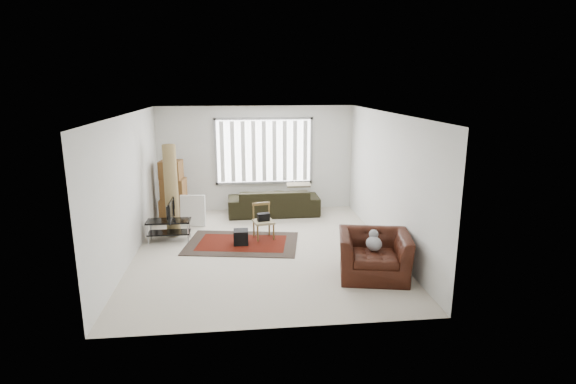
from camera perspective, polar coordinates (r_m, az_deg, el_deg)
name	(u,v)px	position (r m, az deg, el deg)	size (l,w,h in m)	color
room	(263,159)	(9.14, -3.24, 4.23)	(6.00, 6.02, 2.71)	beige
persian_rug	(242,243)	(9.45, -5.85, -6.49)	(2.49, 1.87, 0.02)	black
tv_stand	(169,226)	(9.80, -14.90, -4.19)	(0.91, 0.41, 0.45)	black
tv	(168,211)	(9.70, -15.02, -2.30)	(0.73, 0.10, 0.42)	black
subwoofer	(241,237)	(9.34, -5.99, -5.71)	(0.30, 0.30, 0.30)	black
moving_boxes	(173,193)	(11.14, -14.38, -0.11)	(0.66, 0.62, 1.47)	brown
white_flatpack	(193,211)	(10.67, -11.99, -2.34)	(0.57, 0.08, 0.73)	silver
rolled_rug	(171,189)	(10.20, -14.60, 0.36)	(0.30, 0.30, 1.97)	olive
sofa	(274,198)	(11.33, -1.84, -0.73)	(2.27, 0.98, 0.87)	black
side_chair	(263,220)	(9.59, -3.16, -3.51)	(0.48, 0.48, 0.76)	#887A59
armchair	(374,252)	(7.88, 10.85, -7.48)	(1.38, 1.26, 0.88)	#33130A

